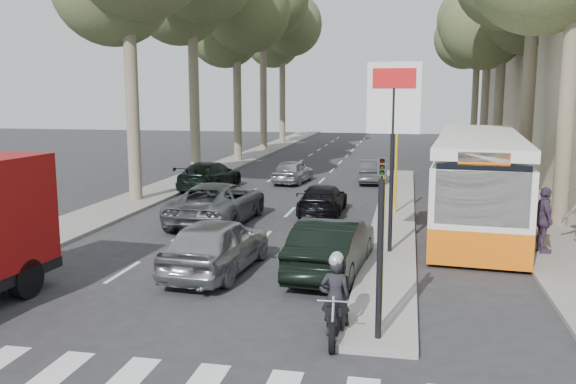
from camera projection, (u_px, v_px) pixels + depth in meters
name	position (u px, v px, depth m)	size (l,w,h in m)	color
ground	(235.00, 307.00, 13.65)	(120.00, 120.00, 0.00)	#28282B
sidewalk_right	(492.00, 172.00, 36.18)	(3.20, 70.00, 0.12)	gray
median_left	(237.00, 161.00, 42.28)	(2.40, 64.00, 0.12)	gray
traffic_island	(395.00, 214.00, 23.66)	(1.50, 26.00, 0.16)	gray
billboard	(393.00, 130.00, 17.26)	(1.50, 12.10, 5.60)	yellow
traffic_light_island	(381.00, 218.00, 11.17)	(0.16, 0.41, 3.60)	black
tree_l_c	(239.00, 12.00, 40.73)	(7.40, 7.20, 13.71)	#6B604C
tree_l_d	(265.00, 3.00, 48.22)	(7.40, 7.20, 15.66)	#6B604C
tree_l_e	(284.00, 27.00, 56.14)	(7.40, 7.20, 14.49)	#6B604C
tree_r_c	(506.00, 7.00, 35.61)	(7.40, 7.20, 13.32)	#6B604C
tree_r_d	(492.00, 2.00, 43.11)	(7.40, 7.20, 14.88)	#6B604C
tree_r_e	(480.00, 24.00, 50.95)	(7.40, 7.20, 14.10)	#6B604C
silver_hatchback	(217.00, 245.00, 16.18)	(1.79, 4.46, 1.52)	#A1A5A9
dark_hatchback	(332.00, 246.00, 16.07)	(1.59, 4.55, 1.50)	black
queue_car_a	(218.00, 202.00, 22.39)	(2.50, 5.43, 1.51)	#55595D
queue_car_b	(323.00, 199.00, 24.07)	(1.64, 4.03, 1.17)	black
queue_car_c	(293.00, 171.00, 32.25)	(1.47, 3.66, 1.25)	#ABAFB3
queue_car_d	(372.00, 171.00, 32.37)	(1.32, 3.77, 1.24)	#4C4F54
queue_car_e	(210.00, 176.00, 30.01)	(1.96, 4.81, 1.40)	black
city_bus	(478.00, 177.00, 21.97)	(3.85, 12.78, 3.32)	orange
motorcycle	(336.00, 297.00, 12.02)	(0.73, 2.00, 1.70)	black
pedestrian_near	(544.00, 220.00, 17.72)	(1.14, 0.56, 1.94)	#473652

